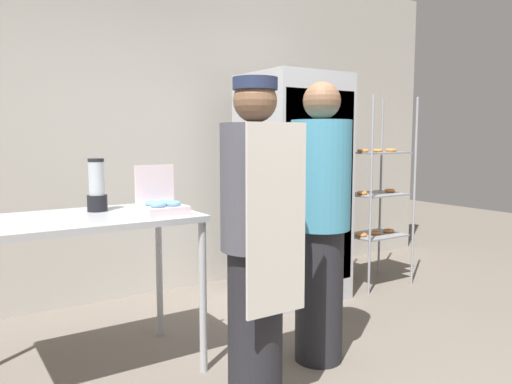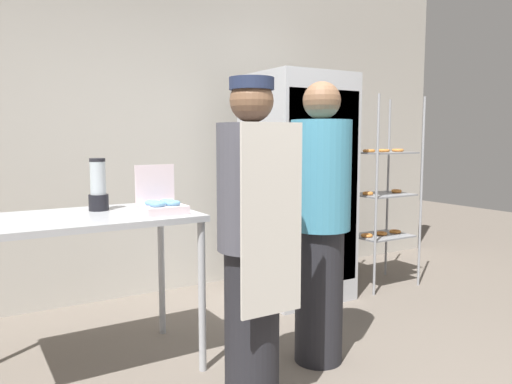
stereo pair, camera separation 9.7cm
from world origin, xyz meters
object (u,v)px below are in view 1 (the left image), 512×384
at_px(donut_box, 162,206).
at_px(refrigerator, 293,187).
at_px(person_customer, 320,222).
at_px(baking_rack, 376,193).
at_px(person_baker, 256,238).
at_px(blender_pitcher, 97,188).

bearing_deg(donut_box, refrigerator, 24.96).
bearing_deg(donut_box, person_customer, -26.63).
height_order(baking_rack, person_customer, baking_rack).
distance_m(refrigerator, baking_rack, 0.88).
bearing_deg(baking_rack, refrigerator, 170.32).
relative_size(baking_rack, person_baker, 1.04).
bearing_deg(person_baker, baking_rack, 28.99).
xyz_separation_m(refrigerator, person_baker, (-1.23, -1.30, -0.08)).
xyz_separation_m(person_baker, person_customer, (0.59, 0.19, -0.00)).
relative_size(refrigerator, baking_rack, 1.09).
bearing_deg(person_baker, blender_pitcher, 120.05).
xyz_separation_m(refrigerator, blender_pitcher, (-1.76, -0.38, 0.12)).
bearing_deg(person_customer, donut_box, 153.37).
bearing_deg(person_customer, blender_pitcher, 146.99).
bearing_deg(blender_pitcher, person_baker, -59.95).
bearing_deg(person_customer, baking_rack, 32.74).
distance_m(donut_box, blender_pitcher, 0.43).
bearing_deg(blender_pitcher, donut_box, -47.37).
relative_size(donut_box, person_baker, 0.17).
bearing_deg(refrigerator, person_customer, -119.86).
bearing_deg(refrigerator, blender_pitcher, -167.90).
height_order(blender_pitcher, person_baker, person_baker).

